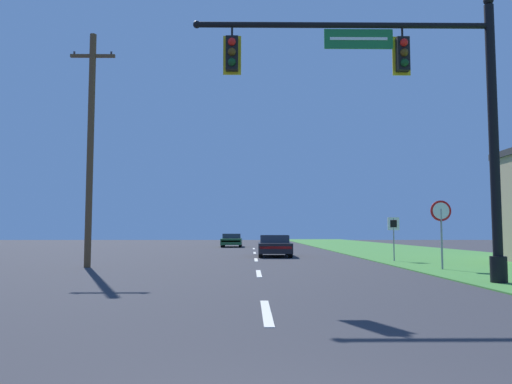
{
  "coord_description": "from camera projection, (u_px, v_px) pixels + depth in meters",
  "views": [
    {
      "loc": [
        -0.28,
        -2.84,
        1.41
      ],
      "look_at": [
        0.0,
        22.21,
        3.39
      ],
      "focal_mm": 35.0,
      "sensor_mm": 36.0,
      "label": 1
    }
  ],
  "objects": [
    {
      "name": "utility_pole_near",
      "position": [
        90.0,
        145.0,
        19.94
      ],
      "size": [
        1.8,
        0.26,
        9.42
      ],
      "color": "brown",
      "rests_on": "ground"
    },
    {
      "name": "stop_sign",
      "position": [
        441.0,
        219.0,
        18.25
      ],
      "size": [
        0.76,
        0.07,
        2.5
      ],
      "color": "gray",
      "rests_on": "grass_verge_right"
    },
    {
      "name": "grass_verge_right",
      "position": [
        414.0,
        253.0,
        32.74
      ],
      "size": [
        10.0,
        110.0,
        0.04
      ],
      "color": "#428438",
      "rests_on": "ground"
    },
    {
      "name": "road_center_line",
      "position": [
        256.0,
        260.0,
        24.65
      ],
      "size": [
        0.16,
        34.8,
        0.01
      ],
      "color": "silver",
      "rests_on": "ground"
    },
    {
      "name": "far_car",
      "position": [
        232.0,
        240.0,
        45.49
      ],
      "size": [
        1.82,
        4.56,
        1.19
      ],
      "color": "black",
      "rests_on": "ground"
    },
    {
      "name": "car_ahead",
      "position": [
        274.0,
        246.0,
        28.24
      ],
      "size": [
        1.88,
        4.29,
        1.19
      ],
      "color": "black",
      "rests_on": "ground"
    },
    {
      "name": "signal_mast",
      "position": [
        421.0,
        107.0,
        13.72
      ],
      "size": [
        8.5,
        0.47,
        7.98
      ],
      "color": "black",
      "rests_on": "grass_verge_right"
    },
    {
      "name": "route_sign_post",
      "position": [
        394.0,
        229.0,
        23.35
      ],
      "size": [
        0.55,
        0.06,
        2.03
      ],
      "color": "gray",
      "rests_on": "grass_verge_right"
    }
  ]
}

